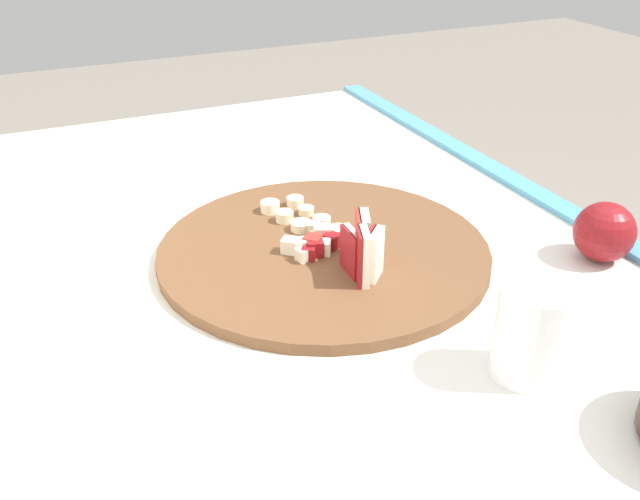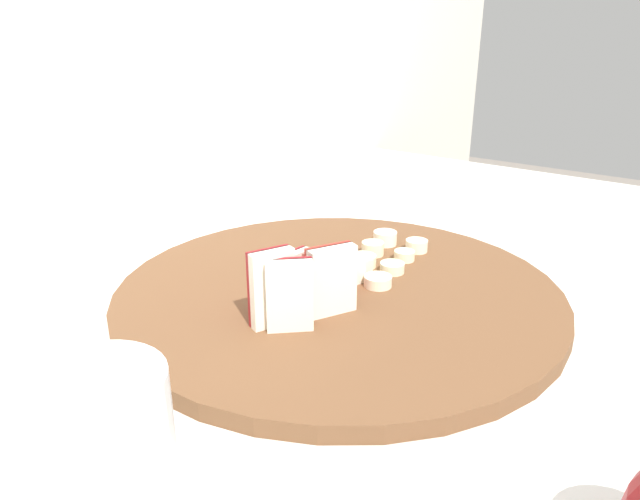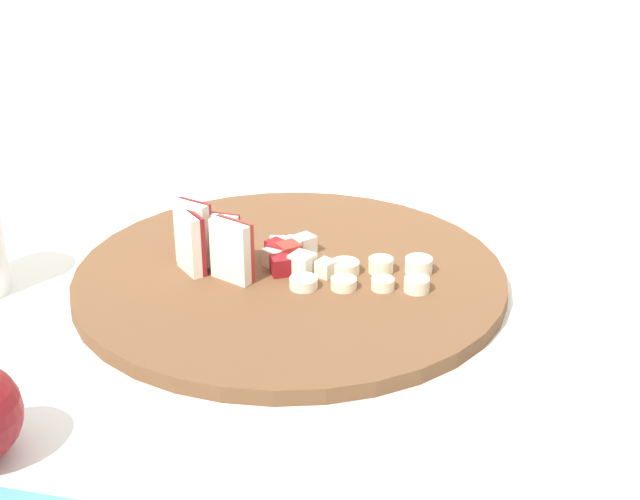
% 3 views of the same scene
% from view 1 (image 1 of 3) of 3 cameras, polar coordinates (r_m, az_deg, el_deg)
% --- Properties ---
extents(tiled_countertop, '(1.34, 0.82, 0.95)m').
position_cam_1_polar(tiled_countertop, '(1.24, -0.41, -19.48)').
color(tiled_countertop, silver).
rests_on(tiled_countertop, ground).
extents(tile_backsplash, '(2.40, 0.04, 1.34)m').
position_cam_1_polar(tile_backsplash, '(1.05, -23.56, -17.90)').
color(tile_backsplash, silver).
rests_on(tile_backsplash, ground).
extents(cutting_board, '(0.44, 0.44, 0.02)m').
position_cam_1_polar(cutting_board, '(0.93, 0.29, -0.10)').
color(cutting_board, brown).
rests_on(cutting_board, tiled_countertop).
extents(apple_wedge_fan, '(0.09, 0.05, 0.07)m').
position_cam_1_polar(apple_wedge_fan, '(0.86, 3.47, 0.07)').
color(apple_wedge_fan, maroon).
rests_on(apple_wedge_fan, cutting_board).
extents(apple_dice_pile, '(0.08, 0.08, 0.02)m').
position_cam_1_polar(apple_dice_pile, '(0.91, -0.58, 0.53)').
color(apple_dice_pile, maroon).
rests_on(apple_dice_pile, cutting_board).
extents(banana_slice_rows, '(0.14, 0.09, 0.02)m').
position_cam_1_polar(banana_slice_rows, '(0.99, -1.55, 2.59)').
color(banana_slice_rows, '#F4EAC6').
rests_on(banana_slice_rows, cutting_board).
extents(small_jar, '(0.07, 0.07, 0.10)m').
position_cam_1_polar(small_jar, '(0.73, 16.62, -6.37)').
color(small_jar, white).
rests_on(small_jar, tiled_countertop).
extents(whole_apple, '(0.08, 0.08, 0.08)m').
position_cam_1_polar(whole_apple, '(0.98, 21.98, 1.36)').
color(whole_apple, maroon).
rests_on(whole_apple, tiled_countertop).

